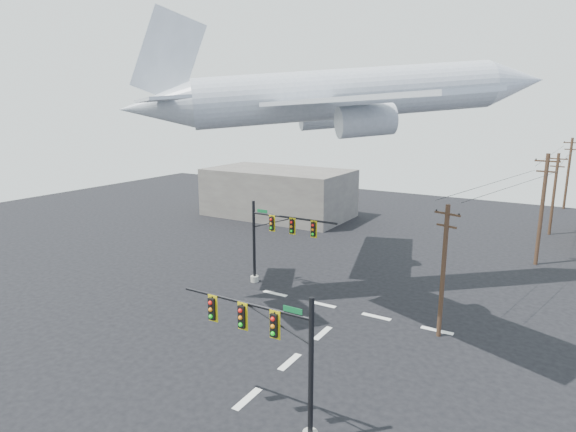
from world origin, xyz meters
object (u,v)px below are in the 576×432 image
Objects in this scene: signal_mast_far at (273,239)px; utility_pole_a at (443,269)px; utility_pole_b at (542,208)px; airliner at (346,95)px; signal_mast_near at (275,352)px; utility_pole_c at (554,193)px; utility_pole_d at (568,172)px.

utility_pole_a reaches higher than signal_mast_far.
airliner reaches higher than utility_pole_b.
signal_mast_near is 0.76× the size of utility_pole_c.
utility_pole_d reaches higher than utility_pole_a.
airliner is at bearing -103.09° from utility_pole_c.
airliner reaches higher than utility_pole_a.
utility_pole_b is 21.46m from airliner.
utility_pole_c is at bearing -99.72° from utility_pole_d.
utility_pole_a is 0.83× the size of utility_pole_b.
airliner is at bearing 104.82° from signal_mast_near.
airliner is at bearing 15.25° from signal_mast_far.
utility_pole_d is at bearing 67.74° from signal_mast_far.
utility_pole_a is (3.90, 12.49, 0.63)m from signal_mast_near.
signal_mast_near is 0.91× the size of signal_mast_far.
utility_pole_b is at bearing -99.25° from utility_pole_d.
signal_mast_far is at bearing -169.73° from utility_pole_a.
utility_pole_d is (0.97, 16.76, 0.42)m from utility_pole_c.
utility_pole_c is at bearing 23.83° from airliner.
utility_pole_c is (17.68, 28.79, 0.90)m from signal_mast_far.
airliner reaches higher than signal_mast_far.
airliner is at bearing -113.47° from utility_pole_d.
utility_pole_a is 0.31× the size of airliner.
utility_pole_d reaches higher than utility_pole_c.
utility_pole_a is 47.83m from utility_pole_d.
utility_pole_a is at bearing -8.47° from signal_mast_far.
airliner reaches higher than utility_pole_c.
utility_pole_c is at bearing 89.73° from utility_pole_b.
signal_mast_near is 0.83× the size of utility_pole_a.
utility_pole_b is 12.35m from utility_pole_c.
signal_mast_near is at bearing -116.70° from airliner.
airliner is at bearing -126.88° from utility_pole_b.
signal_mast_far is 11.94m from airliner.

